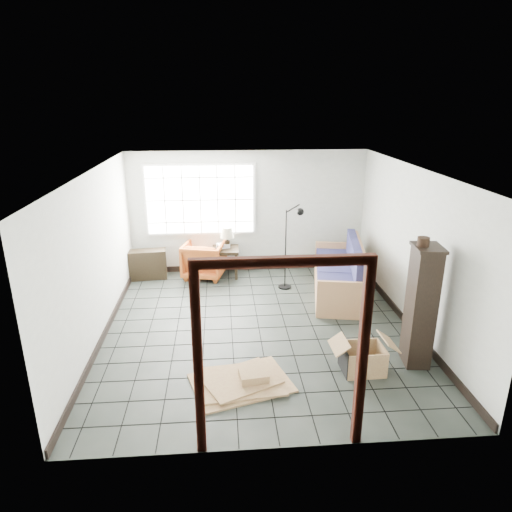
{
  "coord_description": "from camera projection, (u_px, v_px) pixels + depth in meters",
  "views": [
    {
      "loc": [
        -0.58,
        -6.73,
        3.62
      ],
      "look_at": [
        -0.02,
        0.3,
        1.16
      ],
      "focal_mm": 32.0,
      "sensor_mm": 36.0,
      "label": 1
    }
  ],
  "objects": [
    {
      "name": "doorway_trim",
      "position": [
        282.0,
        334.0,
        4.57
      ],
      "size": [
        1.8,
        0.08,
        2.2
      ],
      "color": "#39140C",
      "rests_on": "ground"
    },
    {
      "name": "side_table",
      "position": [
        225.0,
        253.0,
        9.62
      ],
      "size": [
        0.58,
        0.58,
        0.61
      ],
      "rotation": [
        0.0,
        0.0,
        -0.04
      ],
      "color": "black",
      "rests_on": "ground"
    },
    {
      "name": "futon_sofa",
      "position": [
        342.0,
        276.0,
        8.8
      ],
      "size": [
        1.28,
        2.41,
        1.01
      ],
      "rotation": [
        0.0,
        0.0,
        -0.19
      ],
      "color": "#987044",
      "rests_on": "ground"
    },
    {
      "name": "tall_shelf",
      "position": [
        421.0,
        306.0,
        6.31
      ],
      "size": [
        0.42,
        0.51,
        1.76
      ],
      "rotation": [
        0.0,
        0.0,
        -0.1
      ],
      "color": "black",
      "rests_on": "ground"
    },
    {
      "name": "open_box",
      "position": [
        363.0,
        359.0,
        6.33
      ],
      "size": [
        0.92,
        0.48,
        0.51
      ],
      "rotation": [
        0.0,
        0.0,
        0.03
      ],
      "color": "brown",
      "rests_on": "ground"
    },
    {
      "name": "cardboard_pile",
      "position": [
        243.0,
        381.0,
        6.08
      ],
      "size": [
        1.47,
        1.22,
        0.18
      ],
      "rotation": [
        0.0,
        0.0,
        0.24
      ],
      "color": "brown",
      "rests_on": "ground"
    },
    {
      "name": "pot",
      "position": [
        423.0,
        242.0,
        6.0
      ],
      "size": [
        0.19,
        0.19,
        0.12
      ],
      "rotation": [
        0.0,
        0.0,
        -0.21
      ],
      "color": "black",
      "rests_on": "tall_shelf"
    },
    {
      "name": "ground",
      "position": [
        259.0,
        328.0,
        7.57
      ],
      "size": [
        5.5,
        5.5,
        0.0
      ],
      "primitive_type": "plane",
      "color": "black",
      "rests_on": "ground"
    },
    {
      "name": "window_panel",
      "position": [
        200.0,
        200.0,
        9.51
      ],
      "size": [
        2.32,
        0.08,
        1.52
      ],
      "color": "silver",
      "rests_on": "ground"
    },
    {
      "name": "floor_lamp",
      "position": [
        292.0,
        244.0,
        8.88
      ],
      "size": [
        0.51,
        0.33,
        1.7
      ],
      "rotation": [
        0.0,
        0.0,
        0.3
      ],
      "color": "black",
      "rests_on": "ground"
    },
    {
      "name": "room_shell",
      "position": [
        259.0,
        230.0,
        7.04
      ],
      "size": [
        5.02,
        5.52,
        2.61
      ],
      "color": "#B1B5AE",
      "rests_on": "ground"
    },
    {
      "name": "armchair",
      "position": [
        204.0,
        258.0,
        9.62
      ],
      "size": [
        0.97,
        0.93,
        0.84
      ],
      "primitive_type": "imported",
      "rotation": [
        0.0,
        0.0,
        2.9
      ],
      "color": "#915115",
      "rests_on": "ground"
    },
    {
      "name": "table_lamp",
      "position": [
        227.0,
        234.0,
        9.54
      ],
      "size": [
        0.32,
        0.32,
        0.44
      ],
      "rotation": [
        0.0,
        0.0,
        0.11
      ],
      "color": "black",
      "rests_on": "side_table"
    },
    {
      "name": "projector",
      "position": [
        223.0,
        246.0,
        9.63
      ],
      "size": [
        0.3,
        0.26,
        0.09
      ],
      "rotation": [
        0.0,
        0.0,
        0.33
      ],
      "color": "silver",
      "rests_on": "side_table"
    },
    {
      "name": "console_shelf",
      "position": [
        147.0,
        264.0,
        9.55
      ],
      "size": [
        0.82,
        0.39,
        0.62
      ],
      "rotation": [
        0.0,
        0.0,
        0.1
      ],
      "color": "black",
      "rests_on": "ground"
    }
  ]
}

